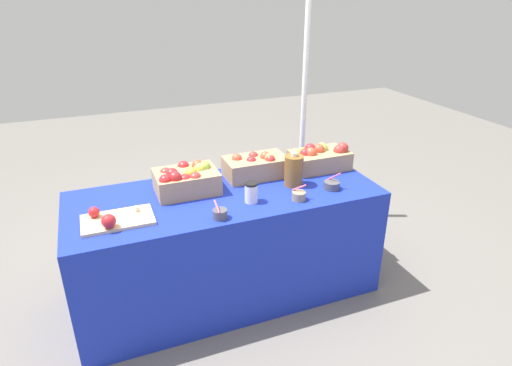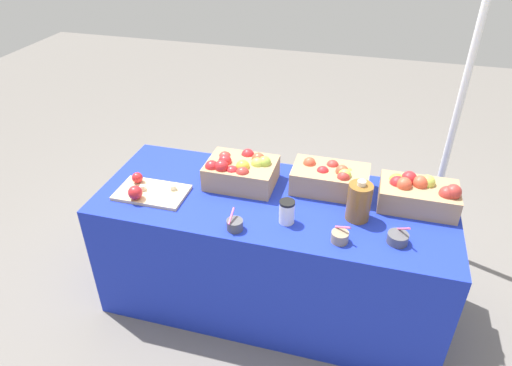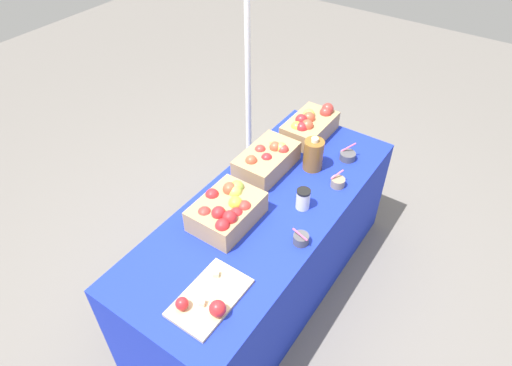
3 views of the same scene
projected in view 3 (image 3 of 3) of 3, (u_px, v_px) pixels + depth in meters
ground_plane at (264, 284)px, 2.96m from camera, size 10.00×10.00×0.00m
table at (265, 249)px, 2.71m from camera, size 1.90×0.76×0.74m
apple_crate_left at (310, 125)px, 2.92m from camera, size 0.39×0.24×0.19m
apple_crate_middle at (267, 159)px, 2.66m from camera, size 0.41×0.24×0.17m
apple_crate_right at (227, 210)px, 2.33m from camera, size 0.38×0.28×0.18m
cutting_board_front at (209, 300)px, 1.98m from camera, size 0.38×0.24×0.09m
sample_bowl_near at (348, 156)px, 2.77m from camera, size 0.10×0.10×0.11m
sample_bowl_mid at (301, 239)px, 2.25m from camera, size 0.08×0.09×0.10m
sample_bowl_far at (338, 182)px, 2.58m from camera, size 0.09×0.08×0.10m
cider_jug at (313, 155)px, 2.65m from camera, size 0.12×0.12×0.22m
coffee_cup at (303, 199)px, 2.42m from camera, size 0.08×0.08×0.12m
tent_pole at (248, 67)px, 3.22m from camera, size 0.04×0.04×1.95m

